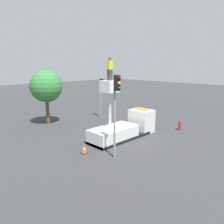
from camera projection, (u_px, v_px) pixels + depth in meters
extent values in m
plane|color=#38383A|center=(120.00, 139.00, 18.81)|extent=(120.00, 120.00, 0.00)
cube|color=black|center=(120.00, 137.00, 18.78)|extent=(5.88, 2.08, 0.24)
cube|color=silver|center=(113.00, 134.00, 18.12)|extent=(4.24, 2.02, 1.18)
cube|color=silver|center=(141.00, 121.00, 20.61)|extent=(1.63, 2.02, 2.11)
cube|color=black|center=(147.00, 115.00, 21.09)|extent=(0.03, 1.71, 0.84)
cube|color=orange|center=(142.00, 109.00, 20.37)|extent=(0.36, 1.21, 0.14)
cylinder|color=silver|center=(110.00, 110.00, 17.39)|extent=(0.22, 0.22, 3.06)
cube|color=white|center=(110.00, 86.00, 16.99)|extent=(1.16, 1.16, 0.90)
cube|color=#38383D|center=(110.00, 75.00, 16.81)|extent=(0.34, 0.26, 0.84)
cube|color=#D1E519|center=(110.00, 65.00, 16.65)|extent=(0.40, 0.26, 0.66)
sphere|color=#9E704C|center=(110.00, 59.00, 16.56)|extent=(0.23, 0.23, 0.23)
cylinder|color=orange|center=(110.00, 58.00, 16.54)|extent=(0.26, 0.26, 0.09)
cylinder|color=gray|center=(115.00, 117.00, 14.35)|extent=(0.14, 0.14, 5.76)
cube|color=black|center=(117.00, 83.00, 13.74)|extent=(0.34, 0.28, 1.00)
sphere|color=#490707|center=(119.00, 78.00, 13.54)|extent=(0.22, 0.22, 0.22)
sphere|color=gold|center=(119.00, 83.00, 13.61)|extent=(0.22, 0.22, 0.22)
sphere|color=#083710|center=(119.00, 88.00, 13.67)|extent=(0.22, 0.22, 0.22)
cylinder|color=gray|center=(101.00, 98.00, 25.88)|extent=(0.14, 0.14, 4.81)
cube|color=black|center=(102.00, 83.00, 25.37)|extent=(0.34, 0.28, 1.00)
sphere|color=red|center=(103.00, 80.00, 25.17)|extent=(0.22, 0.22, 0.22)
sphere|color=#503C07|center=(103.00, 83.00, 25.24)|extent=(0.22, 0.22, 0.22)
sphere|color=#083710|center=(103.00, 86.00, 25.30)|extent=(0.22, 0.22, 0.22)
cylinder|color=#B2231E|center=(180.00, 126.00, 21.22)|extent=(0.26, 0.26, 0.80)
sphere|color=#B2231E|center=(180.00, 121.00, 21.12)|extent=(0.22, 0.22, 0.22)
cylinder|color=#B2231E|center=(179.00, 126.00, 21.07)|extent=(0.12, 0.10, 0.10)
cylinder|color=#B2231E|center=(181.00, 125.00, 21.33)|extent=(0.12, 0.10, 0.10)
cube|color=black|center=(84.00, 153.00, 15.70)|extent=(0.42, 0.42, 0.03)
cone|color=orange|center=(84.00, 149.00, 15.64)|extent=(0.35, 0.35, 0.64)
cylinder|color=white|center=(84.00, 149.00, 15.63)|extent=(0.18, 0.18, 0.09)
cylinder|color=brown|center=(48.00, 111.00, 23.16)|extent=(0.36, 0.36, 2.89)
sphere|color=#337F38|center=(46.00, 86.00, 22.61)|extent=(3.33, 3.33, 3.33)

